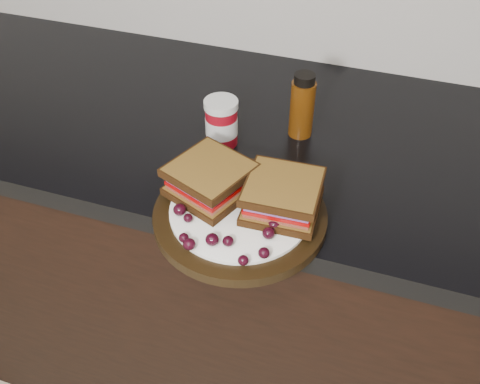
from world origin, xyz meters
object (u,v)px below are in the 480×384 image
object	(u,v)px
condiment_jar	(221,122)
oil_bottle	(302,105)
plate	(240,216)
sandwich_left	(210,179)

from	to	relation	value
condiment_jar	oil_bottle	xyz separation A→B (m)	(0.13, 0.08, 0.02)
plate	condiment_jar	distance (m)	0.22
condiment_jar	oil_bottle	world-z (taller)	oil_bottle
plate	condiment_jar	world-z (taller)	condiment_jar
oil_bottle	condiment_jar	bearing A→B (deg)	-150.19
sandwich_left	condiment_jar	xyz separation A→B (m)	(-0.04, 0.16, -0.00)
sandwich_left	oil_bottle	bearing A→B (deg)	90.49
condiment_jar	plate	bearing A→B (deg)	-62.14
sandwich_left	oil_bottle	distance (m)	0.26
plate	condiment_jar	bearing A→B (deg)	117.86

